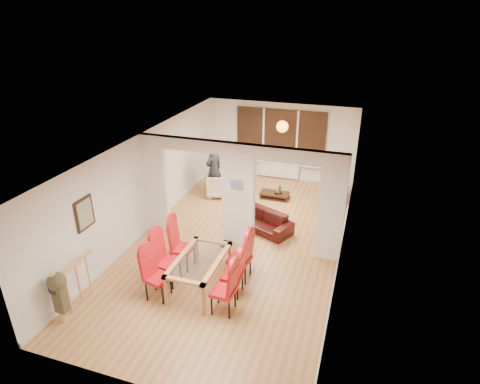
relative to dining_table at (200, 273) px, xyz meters
The scene contains 24 objects.
floor 2.03m from the dining_table, 84.84° to the left, with size 5.00×9.00×0.01m, color #BD834C.
room_walls 2.21m from the dining_table, 84.84° to the left, with size 5.00×9.00×2.60m, color silver, non-canonical shape.
divider_wall 2.21m from the dining_table, 84.84° to the left, with size 5.00×0.18×2.60m, color white.
bay_window_blinds 6.53m from the dining_table, 88.40° to the left, with size 3.00×0.08×1.80m, color black.
radiator 6.40m from the dining_table, 88.39° to the left, with size 1.40×0.08×0.50m, color white.
pendant_light 5.60m from the dining_table, 84.82° to the left, with size 0.36×0.36×0.36m, color orange.
stair_newel 2.40m from the dining_table, 149.75° to the right, with size 0.40×1.20×1.10m, color tan, non-canonical shape.
wall_poster 2.63m from the dining_table, 169.92° to the right, with size 0.04×0.52×0.67m, color gray.
pillar_photo 2.27m from the dining_table, 84.58° to the left, with size 0.30×0.03×0.25m, color #4C8CD8.
dining_table is the anchor object (origin of this frame).
dining_chair_la 0.87m from the dining_table, 142.67° to the right, with size 0.44×0.44×1.09m, color red, non-canonical shape.
dining_chair_lb 0.76m from the dining_table, behind, with size 0.46×0.46×1.15m, color red, non-canonical shape.
dining_chair_lc 0.92m from the dining_table, 138.53° to the left, with size 0.46×0.46×1.15m, color red, non-canonical shape.
dining_chair_ra 0.88m from the dining_table, 35.03° to the right, with size 0.43×0.43×1.08m, color red, non-canonical shape.
dining_chair_rb 0.71m from the dining_table, ahead, with size 0.41×0.41×1.03m, color red, non-canonical shape.
dining_chair_rc 0.92m from the dining_table, 41.36° to the left, with size 0.45×0.45×1.13m, color red, non-canonical shape.
sofa 2.88m from the dining_table, 79.66° to the left, with size 1.77×0.69×0.52m, color black.
armchair 4.65m from the dining_table, 105.18° to the left, with size 0.84×0.82×0.77m, color #F0E3CC.
person 4.65m from the dining_table, 107.72° to the left, with size 0.41×0.63×1.73m, color black.
television 5.62m from the dining_table, 67.16° to the left, with size 0.14×1.05×0.60m, color black.
coffee_table 4.79m from the dining_table, 84.64° to the left, with size 0.88×0.44×0.20m, color #351E12, non-canonical shape.
bottle 4.72m from the dining_table, 82.54° to the left, with size 0.07×0.07×0.30m, color #143F19.
bowl 4.76m from the dining_table, 83.34° to the left, with size 0.24×0.24×0.06m, color #351E12.
shoes 1.74m from the dining_table, 91.17° to the left, with size 0.22×0.24×0.09m, color black, non-canonical shape.
Camera 1 is at (2.74, -8.23, 5.35)m, focal length 30.00 mm.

